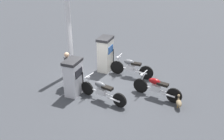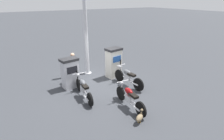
{
  "view_description": "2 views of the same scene",
  "coord_description": "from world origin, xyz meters",
  "views": [
    {
      "loc": [
        5.11,
        -8.27,
        5.47
      ],
      "look_at": [
        0.49,
        0.1,
        0.73
      ],
      "focal_mm": 40.71,
      "sensor_mm": 36.0,
      "label": 1
    },
    {
      "loc": [
        7.54,
        -3.91,
        4.16
      ],
      "look_at": [
        0.72,
        0.37,
        0.99
      ],
      "focal_mm": 29.49,
      "sensor_mm": 36.0,
      "label": 2
    }
  ],
  "objects": [
    {
      "name": "fuel_pump_near",
      "position": [
        -0.51,
        -1.25,
        0.77
      ],
      "size": [
        0.64,
        0.89,
        1.51
      ],
      "color": "silver",
      "rests_on": "ground"
    },
    {
      "name": "motorcycle_extra",
      "position": [
        2.47,
        0.11,
        0.46
      ],
      "size": [
        2.03,
        0.56,
        0.95
      ],
      "color": "black",
      "rests_on": "ground"
    },
    {
      "name": "canopy_support_pole",
      "position": [
        -1.73,
        0.23,
        2.05
      ],
      "size": [
        0.4,
        0.4,
        4.26
      ],
      "color": "silver",
      "rests_on": "ground"
    },
    {
      "name": "motorcycle_far_pump",
      "position": [
        0.84,
        1.24,
        0.46
      ],
      "size": [
        2.05,
        0.56,
        0.96
      ],
      "color": "black",
      "rests_on": "ground"
    },
    {
      "name": "motorcycle_near_pump",
      "position": [
        0.72,
        -1.12,
        0.43
      ],
      "size": [
        2.11,
        0.57,
        0.92
      ],
      "color": "black",
      "rests_on": "ground"
    },
    {
      "name": "wandering_duck",
      "position": [
        3.48,
        -0.21,
        0.24
      ],
      "size": [
        0.35,
        0.48,
        0.49
      ],
      "color": "#847051",
      "rests_on": "ground"
    },
    {
      "name": "ground_plane",
      "position": [
        0.0,
        0.0,
        0.0
      ],
      "size": [
        120.0,
        120.0,
        0.0
      ],
      "primitive_type": "plane",
      "color": "#383A3F"
    },
    {
      "name": "fuel_pump_far",
      "position": [
        -0.51,
        1.26,
        0.84
      ],
      "size": [
        0.68,
        0.92,
        1.66
      ],
      "color": "silver",
      "rests_on": "ground"
    },
    {
      "name": "attendant_person",
      "position": [
        -1.08,
        -0.86,
        0.89
      ],
      "size": [
        0.5,
        0.43,
        1.57
      ],
      "color": "#1E1E2D",
      "rests_on": "ground"
    }
  ]
}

